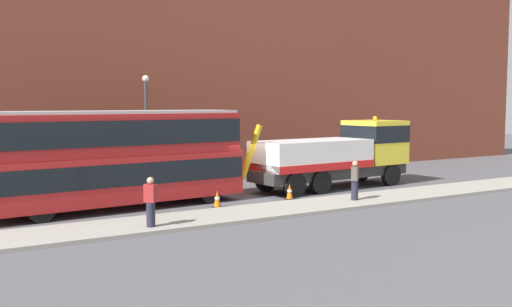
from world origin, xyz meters
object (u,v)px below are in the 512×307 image
object	(u,v)px
double_decker_bus	(115,155)
traffic_cone_midway	(290,192)
recovery_tow_truck	(338,154)
street_lamp	(146,120)
pedestrian_onlooker	(151,203)
traffic_cone_near_bus	(217,199)
pedestrian_bystander	(355,181)

from	to	relation	value
double_decker_bus	traffic_cone_midway	distance (m)	7.94
double_decker_bus	traffic_cone_midway	xyz separation A→B (m)	(7.51, -1.75, -1.89)
recovery_tow_truck	street_lamp	size ratio (longest dim) A/B	1.75
pedestrian_onlooker	street_lamp	bearing A→B (deg)	33.54
traffic_cone_near_bus	street_lamp	xyz separation A→B (m)	(-0.05, 7.95, 3.13)
double_decker_bus	street_lamp	distance (m)	7.21
recovery_tow_truck	traffic_cone_midway	size ratio (longest dim) A/B	14.19
double_decker_bus	street_lamp	size ratio (longest dim) A/B	1.92
pedestrian_onlooker	traffic_cone_midway	size ratio (longest dim) A/B	2.38
recovery_tow_truck	traffic_cone_near_bus	world-z (taller)	recovery_tow_truck
traffic_cone_midway	street_lamp	size ratio (longest dim) A/B	0.12
double_decker_bus	traffic_cone_near_bus	xyz separation A→B (m)	(3.73, -1.87, -1.89)
traffic_cone_near_bus	traffic_cone_midway	bearing A→B (deg)	1.92
recovery_tow_truck	pedestrian_onlooker	bearing A→B (deg)	-162.65
pedestrian_bystander	traffic_cone_near_bus	world-z (taller)	pedestrian_bystander
traffic_cone_midway	traffic_cone_near_bus	bearing A→B (deg)	-178.08
traffic_cone_midway	street_lamp	distance (m)	9.25
pedestrian_onlooker	pedestrian_bystander	distance (m)	9.65
double_decker_bus	traffic_cone_midway	size ratio (longest dim) A/B	15.51
pedestrian_bystander	traffic_cone_midway	world-z (taller)	pedestrian_bystander
traffic_cone_near_bus	traffic_cone_midway	size ratio (longest dim) A/B	1.00
recovery_tow_truck	pedestrian_bystander	world-z (taller)	recovery_tow_truck
recovery_tow_truck	traffic_cone_near_bus	distance (m)	8.38
pedestrian_bystander	traffic_cone_near_bus	distance (m)	6.06
double_decker_bus	pedestrian_onlooker	bearing A→B (deg)	-97.85
double_decker_bus	pedestrian_onlooker	distance (m)	4.88
recovery_tow_truck	pedestrian_bystander	xyz separation A→B (m)	(-2.44, -4.14, -0.77)
pedestrian_bystander	traffic_cone_midway	bearing A→B (deg)	-0.17
pedestrian_onlooker	pedestrian_bystander	bearing A→B (deg)	-32.53
pedestrian_onlooker	traffic_cone_midway	bearing A→B (deg)	-15.38
traffic_cone_midway	street_lamp	world-z (taller)	street_lamp
pedestrian_onlooker	traffic_cone_midway	world-z (taller)	pedestrian_onlooker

